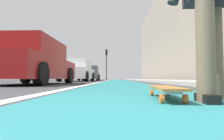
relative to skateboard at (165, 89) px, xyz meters
name	(u,v)px	position (x,y,z in m)	size (l,w,h in m)	color
ground_plane	(120,82)	(8.81, 0.23, -0.09)	(80.00, 80.00, 0.00)	#38383D
bike_lane_paint	(118,80)	(22.81, 0.23, -0.09)	(56.00, 1.93, 0.00)	#237075
lane_stripe_white	(108,80)	(18.81, 1.34, -0.09)	(52.00, 0.16, 0.01)	silver
sidewalk_curb	(150,80)	(16.81, -2.93, -0.04)	(52.00, 3.20, 0.11)	#9E9B93
building_facade	(169,30)	(20.81, -6.00, 6.01)	(40.00, 1.20, 12.21)	gray
skateboard	(165,89)	(0.00, 0.00, 0.00)	(0.85, 0.26, 0.11)	orange
parked_car_near	(31,63)	(4.43, 3.30, 0.62)	(4.38, 2.07, 1.48)	maroon
parked_car_mid	(77,71)	(11.10, 3.16, 0.63)	(4.13, 2.03, 1.49)	silver
parked_car_far	(90,74)	(17.45, 3.21, 0.62)	(4.59, 2.17, 1.48)	#4C5156
traffic_light	(106,59)	(22.91, 1.74, 2.77)	(0.33, 0.28, 4.13)	#2D2D2D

